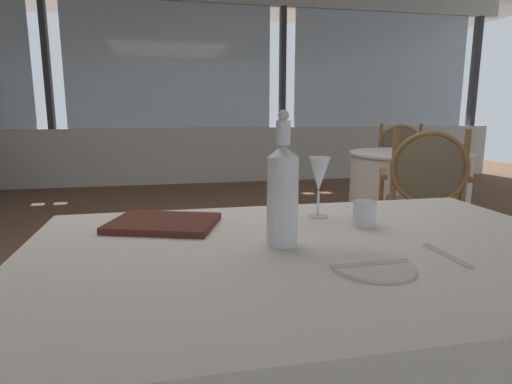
# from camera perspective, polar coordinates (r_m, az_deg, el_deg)

# --- Properties ---
(ground_plane) EXTENTS (14.05, 14.05, 0.00)m
(ground_plane) POSITION_cam_1_polar(r_m,az_deg,el_deg) (2.88, -9.32, -11.87)
(ground_plane) COLOR brown
(window_wall_far) EXTENTS (10.81, 0.14, 2.90)m
(window_wall_far) POSITION_cam_1_polar(r_m,az_deg,el_deg) (6.60, -11.17, 11.10)
(window_wall_far) COLOR beige
(window_wall_far) RESTS_ON ground_plane
(foreground_table) EXTENTS (1.48, 0.97, 0.76)m
(foreground_table) POSITION_cam_1_polar(r_m,az_deg,el_deg) (1.28, 7.51, -23.67)
(foreground_table) COLOR white
(foreground_table) RESTS_ON ground_plane
(side_plate) EXTENTS (0.18, 0.18, 0.01)m
(side_plate) POSITION_cam_1_polar(r_m,az_deg,el_deg) (0.99, 15.37, -9.56)
(side_plate) COLOR silver
(side_plate) RESTS_ON foreground_table
(butter_knife) EXTENTS (0.18, 0.02, 0.00)m
(butter_knife) POSITION_cam_1_polar(r_m,az_deg,el_deg) (0.99, 15.38, -9.27)
(butter_knife) COLOR silver
(butter_knife) RESTS_ON foreground_table
(dinner_fork) EXTENTS (0.02, 0.17, 0.00)m
(dinner_fork) POSITION_cam_1_polar(r_m,az_deg,el_deg) (1.13, 24.25, -7.75)
(dinner_fork) COLOR silver
(dinner_fork) RESTS_ON foreground_table
(water_bottle) EXTENTS (0.08, 0.08, 0.35)m
(water_bottle) POSITION_cam_1_polar(r_m,az_deg,el_deg) (1.08, 3.59, -0.02)
(water_bottle) COLOR white
(water_bottle) RESTS_ON foreground_table
(wine_glass) EXTENTS (0.07, 0.07, 0.20)m
(wine_glass) POSITION_cam_1_polar(r_m,az_deg,el_deg) (1.38, 8.46, 2.18)
(wine_glass) COLOR white
(wine_glass) RESTS_ON foreground_table
(water_tumbler) EXTENTS (0.07, 0.07, 0.08)m
(water_tumbler) POSITION_cam_1_polar(r_m,az_deg,el_deg) (1.32, 14.39, -2.78)
(water_tumbler) COLOR white
(water_tumbler) RESTS_ON foreground_table
(menu_book) EXTENTS (0.36, 0.31, 0.02)m
(menu_book) POSITION_cam_1_polar(r_m,az_deg,el_deg) (1.31, -12.32, -4.11)
(menu_book) COLOR #512319
(menu_book) RESTS_ON foreground_table
(background_table_0) EXTENTS (1.00, 1.00, 0.76)m
(background_table_0) POSITION_cam_1_polar(r_m,az_deg,el_deg) (3.84, 19.69, -0.63)
(background_table_0) COLOR white
(background_table_0) RESTS_ON ground_plane
(dining_chair_0_0) EXTENTS (0.64, 0.61, 1.00)m
(dining_chair_0_0) POSITION_cam_1_polar(r_m,az_deg,el_deg) (2.89, 21.68, -0.28)
(dining_chair_0_0) COLOR olive
(dining_chair_0_0) RESTS_ON ground_plane
(dining_chair_0_1) EXTENTS (0.64, 0.61, 0.97)m
(dining_chair_0_1) POSITION_cam_1_polar(r_m,az_deg,el_deg) (4.74, 18.77, 3.66)
(dining_chair_0_1) COLOR olive
(dining_chair_0_1) RESTS_ON ground_plane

